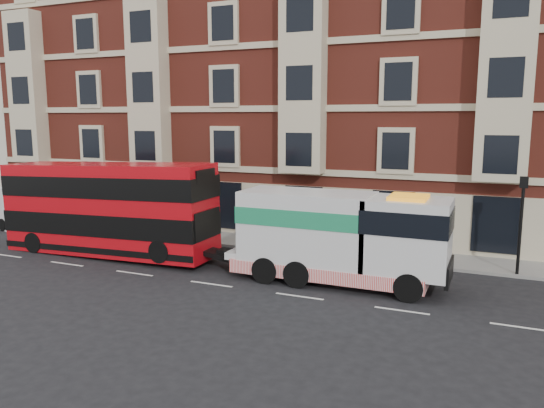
{
  "coord_description": "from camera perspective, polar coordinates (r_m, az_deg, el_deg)",
  "views": [
    {
      "loc": [
        10.89,
        -18.94,
        7.02
      ],
      "look_at": [
        1.11,
        4.0,
        2.93
      ],
      "focal_mm": 35.0,
      "sensor_mm": 36.0,
      "label": 1
    }
  ],
  "objects": [
    {
      "name": "double_decker_bus",
      "position": [
        28.25,
        -17.27,
        -0.33
      ],
      "size": [
        11.63,
        2.67,
        4.71
      ],
      "color": "#BB0A12",
      "rests_on": "ground"
    },
    {
      "name": "lamp_post_west",
      "position": [
        30.6,
        -10.69,
        1.0
      ],
      "size": [
        0.35,
        0.15,
        4.35
      ],
      "color": "black",
      "rests_on": "sidewalk"
    },
    {
      "name": "ground",
      "position": [
        22.95,
        -6.55,
        -8.56
      ],
      "size": [
        120.0,
        120.0,
        0.0
      ],
      "primitive_type": "plane",
      "color": "black",
      "rests_on": "ground"
    },
    {
      "name": "sidewalk",
      "position": [
        29.43,
        0.69,
        -4.33
      ],
      "size": [
        90.0,
        3.0,
        0.15
      ],
      "primitive_type": "cube",
      "color": "slate",
      "rests_on": "ground"
    },
    {
      "name": "tow_truck",
      "position": [
        22.58,
        6.9,
        -3.45
      ],
      "size": [
        9.31,
        2.75,
        3.88
      ],
      "color": "silver",
      "rests_on": "ground"
    },
    {
      "name": "lamp_post_east",
      "position": [
        25.54,
        25.23,
        -1.37
      ],
      "size": [
        0.35,
        0.15,
        4.35
      ],
      "color": "black",
      "rests_on": "sidewalk"
    },
    {
      "name": "box_van",
      "position": [
        35.91,
        -24.46,
        -0.65
      ],
      "size": [
        5.52,
        3.24,
        2.69
      ],
      "rotation": [
        0.0,
        0.0,
        -0.24
      ],
      "color": "silver",
      "rests_on": "ground"
    },
    {
      "name": "pedestrian",
      "position": [
        31.49,
        -12.38,
        -1.97
      ],
      "size": [
        0.72,
        0.65,
        1.65
      ],
      "primitive_type": "imported",
      "rotation": [
        0.0,
        0.0,
        -0.54
      ],
      "color": "black",
      "rests_on": "sidewalk"
    },
    {
      "name": "victorian_terrace",
      "position": [
        35.62,
        6.24,
        14.17
      ],
      "size": [
        45.0,
        12.0,
        20.4
      ],
      "color": "maroon",
      "rests_on": "ground"
    }
  ]
}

